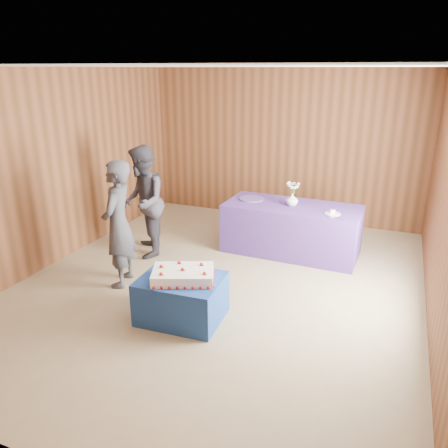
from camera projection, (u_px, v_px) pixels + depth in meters
The scene contains 13 objects.
ground at pixel (219, 285), 5.73m from camera, with size 6.00×6.00×0.00m, color gray.
room_shell at pixel (219, 148), 5.12m from camera, with size 5.04×6.04×2.72m.
cake_table at pixel (182, 298), 4.89m from camera, with size 0.90×0.70×0.50m, color #1B4295.
serving_table at pixel (291, 229), 6.64m from camera, with size 2.00×0.90×0.75m, color #52338C.
sheet_cake at pixel (183, 275), 4.75m from camera, with size 0.81×0.69×0.16m.
vase at pixel (292, 200), 6.48m from camera, with size 0.18×0.18×0.18m, color white.
flower_spray at pixel (293, 185), 6.40m from camera, with size 0.20×0.20×0.15m.
platter at pixel (251, 199), 6.81m from camera, with size 0.39×0.39×0.02m, color #594891.
plate at pixel (333, 214), 6.12m from camera, with size 0.22×0.22×0.01m, color white.
cake_slice at pixel (333, 211), 6.11m from camera, with size 0.07×0.07×0.07m.
knife at pixel (334, 218), 5.97m from camera, with size 0.26×0.02×0.00m, color silver.
guest_left at pixel (118, 225), 5.50m from camera, with size 0.60×0.39×1.64m, color #363840.
guest_right at pixel (143, 202), 6.40m from camera, with size 0.81×0.63×1.66m, color #36343F.
Camera 1 is at (1.98, -4.72, 2.68)m, focal length 35.00 mm.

